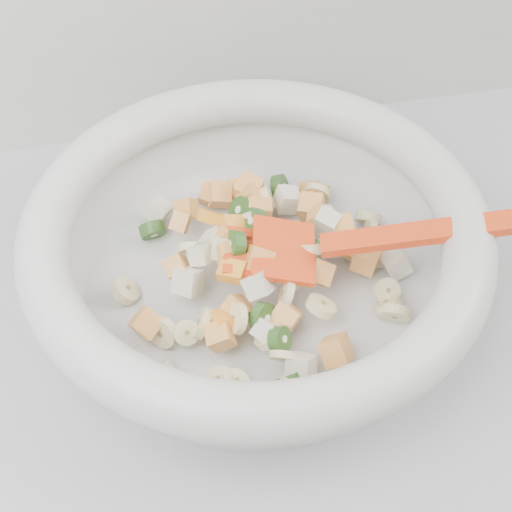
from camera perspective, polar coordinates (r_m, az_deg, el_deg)
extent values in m
cylinder|color=silver|center=(0.66, 0.00, -2.27)|extent=(0.33, 0.33, 0.02)
torus|color=silver|center=(0.60, 0.00, 2.35)|extent=(0.40, 0.40, 0.04)
cylinder|color=beige|center=(0.64, -5.28, 0.63)|extent=(0.03, 0.02, 0.03)
cylinder|color=beige|center=(0.70, 8.95, 3.02)|extent=(0.03, 0.03, 0.03)
cylinder|color=beige|center=(0.71, 4.99, 5.08)|extent=(0.03, 0.02, 0.04)
cylinder|color=beige|center=(0.61, 3.63, -1.75)|extent=(0.04, 0.02, 0.04)
cylinder|color=beige|center=(0.60, 5.24, -4.05)|extent=(0.04, 0.04, 0.02)
cylinder|color=beige|center=(0.60, -4.27, -5.39)|extent=(0.02, 0.04, 0.04)
cylinder|color=beige|center=(0.57, -2.97, -9.90)|extent=(0.03, 0.03, 0.02)
cylinder|color=beige|center=(0.59, 2.42, -3.09)|extent=(0.02, 0.03, 0.03)
cylinder|color=beige|center=(0.69, -5.19, 3.80)|extent=(0.02, 0.03, 0.03)
cylinder|color=beige|center=(0.64, -10.43, -2.72)|extent=(0.03, 0.04, 0.03)
cylinder|color=beige|center=(0.57, 2.97, -10.43)|extent=(0.03, 0.03, 0.03)
cylinder|color=beige|center=(0.59, 1.07, -6.44)|extent=(0.04, 0.04, 0.02)
cylinder|color=beige|center=(0.63, 10.40, -2.77)|extent=(0.03, 0.03, 0.03)
cylinder|color=beige|center=(0.69, 0.97, 4.64)|extent=(0.02, 0.03, 0.03)
cylinder|color=beige|center=(0.69, 9.18, 2.01)|extent=(0.01, 0.03, 0.03)
cylinder|color=beige|center=(0.62, 10.46, -3.87)|extent=(0.03, 0.03, 0.03)
cylinder|color=beige|center=(0.58, 2.26, -8.00)|extent=(0.03, 0.02, 0.03)
cylinder|color=beige|center=(0.62, 11.06, -4.51)|extent=(0.04, 0.03, 0.03)
cylinder|color=beige|center=(0.62, 4.37, 0.57)|extent=(0.04, 0.03, 0.03)
cylinder|color=beige|center=(0.60, -5.59, -6.11)|extent=(0.03, 0.02, 0.03)
cylinder|color=beige|center=(0.71, -1.01, 5.80)|extent=(0.03, 0.03, 0.02)
cylinder|color=beige|center=(0.60, -7.44, -6.11)|extent=(0.03, 0.03, 0.03)
cylinder|color=beige|center=(0.57, -1.68, -10.11)|extent=(0.03, 0.03, 0.02)
cylinder|color=beige|center=(0.58, -1.58, -5.04)|extent=(0.02, 0.04, 0.04)
cube|color=#FFAA50|center=(0.67, 0.27, 3.46)|extent=(0.03, 0.03, 0.03)
cube|color=#FFAA50|center=(0.64, 8.76, -0.26)|extent=(0.03, 0.03, 0.02)
cube|color=#FFAA50|center=(0.67, 9.09, 0.64)|extent=(0.04, 0.04, 0.03)
cube|color=#FFAA50|center=(0.59, 6.45, -7.52)|extent=(0.03, 0.04, 0.04)
cube|color=#FFAA50|center=(0.67, 5.12, 3.02)|extent=(0.03, 0.03, 0.03)
cube|color=#FFAA50|center=(0.65, 7.55, 0.76)|extent=(0.03, 0.03, 0.03)
cube|color=#FFAA50|center=(0.67, -6.05, 2.72)|extent=(0.03, 0.03, 0.03)
cube|color=#FFAA50|center=(0.68, -0.43, 4.52)|extent=(0.03, 0.03, 0.03)
cube|color=#FFAA50|center=(0.69, 4.46, 3.89)|extent=(0.03, 0.03, 0.03)
cube|color=#FFAA50|center=(0.68, -5.60, 3.76)|extent=(0.02, 0.03, 0.03)
cube|color=#FFAA50|center=(0.71, -3.70, 4.90)|extent=(0.03, 0.03, 0.03)
cube|color=#FFAA50|center=(0.59, 2.41, -4.84)|extent=(0.03, 0.03, 0.03)
cube|color=#FFAA50|center=(0.62, 5.08, -1.33)|extent=(0.03, 0.03, 0.03)
cube|color=#FFAA50|center=(0.70, -2.94, 4.96)|extent=(0.03, 0.03, 0.03)
cube|color=#FFAA50|center=(0.60, -8.79, -5.32)|extent=(0.03, 0.03, 0.03)
cube|color=#FFAA50|center=(0.60, 0.22, -0.32)|extent=(0.03, 0.03, 0.04)
cube|color=#FFAA50|center=(0.70, -0.64, 5.37)|extent=(0.03, 0.04, 0.03)
cube|color=#FFAA50|center=(0.66, 6.84, 2.21)|extent=(0.02, 0.03, 0.03)
cube|color=#FFAA50|center=(0.71, 4.65, 5.06)|extent=(0.03, 0.03, 0.03)
cube|color=#FFAA50|center=(0.62, -6.32, -0.90)|extent=(0.03, 0.02, 0.03)
cube|color=#FFAA50|center=(0.61, -2.06, 0.04)|extent=(0.03, 0.03, 0.03)
cube|color=#FFAA50|center=(0.58, -2.88, -6.39)|extent=(0.03, 0.02, 0.03)
cube|color=#FFAA50|center=(0.59, -1.58, -4.52)|extent=(0.03, 0.03, 0.03)
cube|color=#FFAA50|center=(0.62, -2.53, 1.18)|extent=(0.03, 0.03, 0.03)
cylinder|color=#438C2E|center=(0.58, 1.91, -6.69)|extent=(0.03, 0.03, 0.02)
cylinder|color=#438C2E|center=(0.61, -1.70, 0.90)|extent=(0.02, 0.03, 0.03)
cylinder|color=#438C2E|center=(0.67, 8.56, 1.08)|extent=(0.03, 0.03, 0.04)
cylinder|color=#438C2E|center=(0.68, -8.28, 2.07)|extent=(0.04, 0.03, 0.04)
cylinder|color=#438C2E|center=(0.63, -0.15, 2.76)|extent=(0.02, 0.03, 0.03)
cylinder|color=#438C2E|center=(0.67, -1.13, 3.61)|extent=(0.03, 0.03, 0.03)
cylinder|color=#438C2E|center=(0.59, 0.57, -4.97)|extent=(0.03, 0.03, 0.03)
cylinder|color=#438C2E|center=(0.63, 5.30, 0.83)|extent=(0.03, 0.03, 0.03)
cylinder|color=#438C2E|center=(0.72, 1.94, 5.44)|extent=(0.02, 0.04, 0.04)
cylinder|color=#438C2E|center=(0.58, 2.67, -10.10)|extent=(0.03, 0.02, 0.03)
cube|color=#EFE6CA|center=(0.58, 3.65, -8.77)|extent=(0.03, 0.03, 0.03)
cube|color=#EFE6CA|center=(0.69, 2.49, 4.53)|extent=(0.03, 0.02, 0.03)
cube|color=#EFE6CA|center=(0.64, -0.24, 2.61)|extent=(0.02, 0.03, 0.03)
cube|color=#EFE6CA|center=(0.67, 10.07, 0.27)|extent=(0.03, 0.04, 0.04)
cube|color=#EFE6CA|center=(0.66, 11.10, -0.60)|extent=(0.03, 0.03, 0.03)
cube|color=#EFE6CA|center=(0.68, 5.49, 3.09)|extent=(0.03, 0.02, 0.02)
cube|color=#EFE6CA|center=(0.70, -7.86, 3.61)|extent=(0.03, 0.03, 0.03)
cube|color=#EFE6CA|center=(0.59, -7.21, -9.33)|extent=(0.03, 0.03, 0.03)
cube|color=#EFE6CA|center=(0.62, -2.67, 0.68)|extent=(0.03, 0.03, 0.03)
cube|color=#EFE6CA|center=(0.58, 0.48, -5.82)|extent=(0.02, 0.03, 0.03)
cube|color=#EFE6CA|center=(0.63, -3.44, 1.27)|extent=(0.03, 0.03, 0.02)
cube|color=#EFE6CA|center=(0.66, 5.55, 2.60)|extent=(0.03, 0.03, 0.03)
cube|color=#EFE6CA|center=(0.67, 6.78, 2.10)|extent=(0.02, 0.03, 0.03)
cube|color=#EFE6CA|center=(0.62, -5.47, -2.03)|extent=(0.03, 0.04, 0.03)
cube|color=#EFE6CA|center=(0.59, 0.21, -2.29)|extent=(0.03, 0.03, 0.03)
cube|color=#EFE6CA|center=(0.62, -4.44, 0.09)|extent=(0.02, 0.03, 0.03)
cube|color=gold|center=(0.64, -1.78, 2.47)|extent=(0.03, 0.02, 0.03)
cube|color=gold|center=(0.59, -2.25, -5.20)|extent=(0.03, 0.02, 0.03)
cube|color=gold|center=(0.60, -1.93, -1.24)|extent=(0.03, 0.03, 0.01)
cube|color=gold|center=(0.65, -3.66, 3.09)|extent=(0.03, 0.02, 0.03)
cube|color=gold|center=(0.71, -1.17, 5.19)|extent=(0.02, 0.03, 0.02)
cube|color=red|center=(0.61, 2.20, 0.46)|extent=(0.07, 0.08, 0.02)
cube|color=red|center=(0.62, -1.27, 1.82)|extent=(0.03, 0.02, 0.01)
cube|color=red|center=(0.61, -1.31, 0.82)|extent=(0.03, 0.02, 0.01)
cube|color=red|center=(0.60, -1.35, -0.21)|extent=(0.03, 0.02, 0.01)
cube|color=red|center=(0.59, -1.40, -1.27)|extent=(0.03, 0.02, 0.01)
cube|color=red|center=(0.61, 14.48, 1.95)|extent=(0.19, 0.06, 0.05)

